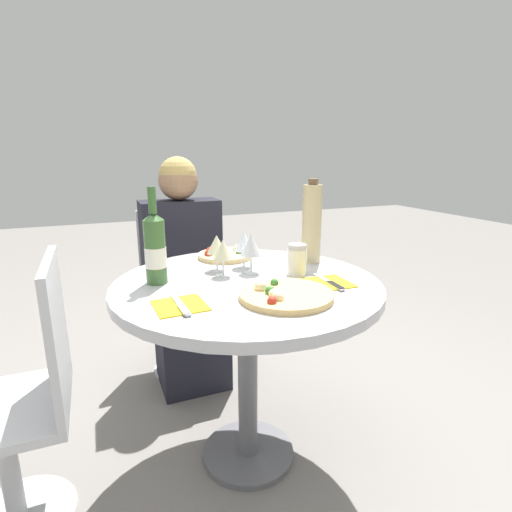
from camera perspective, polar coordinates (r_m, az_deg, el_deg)
name	(u,v)px	position (r m, az deg, el deg)	size (l,w,h in m)	color
ground_plane	(248,455)	(1.80, -1.12, -26.51)	(12.00, 12.00, 0.00)	gray
dining_table	(247,309)	(1.47, -1.25, -7.63)	(0.95, 0.95, 0.74)	slate
chair_behind_diner	(181,294)	(2.27, -10.65, -5.30)	(0.40, 0.40, 0.88)	silver
seated_diner	(186,283)	(2.11, -10.00, -3.83)	(0.40, 0.41, 1.17)	black
chair_empty_side	(23,405)	(1.51, -30.32, -17.90)	(0.40, 0.40, 0.88)	silver
pizza_large	(284,295)	(1.26, 4.05, -5.53)	(0.30, 0.30, 0.05)	#DBB26B
pizza_small_far	(224,255)	(1.74, -4.57, 0.21)	(0.23, 0.23, 0.05)	#E5C17F
wine_bottle	(155,249)	(1.42, -14.21, 1.04)	(0.07, 0.07, 0.34)	#38602D
tall_carafe	(312,223)	(1.65, 7.97, 4.64)	(0.08, 0.08, 0.34)	tan
sugar_shaker	(297,260)	(1.48, 5.88, -0.58)	(0.07, 0.07, 0.12)	silver
wine_glass_front_right	(251,245)	(1.50, -0.71, 1.57)	(0.08, 0.08, 0.15)	silver
wine_glass_back_right	(244,242)	(1.57, -1.76, 2.04)	(0.08, 0.08, 0.14)	silver
wine_glass_front_left	(223,250)	(1.46, -4.75, 0.83)	(0.07, 0.07, 0.14)	silver
wine_glass_back_left	(217,245)	(1.53, -5.63, 1.56)	(0.08, 0.08, 0.14)	silver
place_setting_left	(180,305)	(1.22, -10.77, -6.96)	(0.16, 0.19, 0.01)	yellow
place_setting_right	(329,283)	(1.42, 10.32, -3.78)	(0.15, 0.19, 0.01)	yellow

